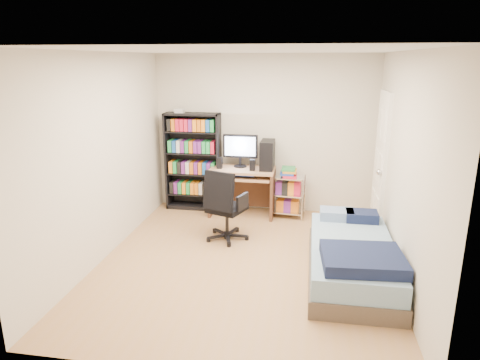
% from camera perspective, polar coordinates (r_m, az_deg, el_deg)
% --- Properties ---
extents(room, '(3.58, 4.08, 2.58)m').
position_cam_1_polar(room, '(4.94, 0.64, 2.24)').
color(room, '#A27751').
rests_on(room, ground).
extents(media_shelf, '(0.89, 0.30, 1.65)m').
position_cam_1_polar(media_shelf, '(7.02, -6.28, 2.60)').
color(media_shelf, black).
rests_on(media_shelf, room).
extents(computer_desk, '(1.01, 0.59, 1.27)m').
position_cam_1_polar(computer_desk, '(6.75, 1.23, 1.04)').
color(computer_desk, tan).
rests_on(computer_desk, room).
extents(office_chair, '(0.76, 0.76, 1.00)m').
position_cam_1_polar(office_chair, '(5.87, -1.96, -5.06)').
color(office_chair, black).
rests_on(office_chair, room).
extents(wire_cart, '(0.53, 0.41, 0.81)m').
position_cam_1_polar(wire_cart, '(6.71, 6.49, -0.58)').
color(wire_cart, silver).
rests_on(wire_cart, room).
extents(bed, '(0.94, 1.89, 0.54)m').
position_cam_1_polar(bed, '(5.08, 14.72, -10.07)').
color(bed, '#52443C').
rests_on(bed, room).
extents(door, '(0.12, 0.80, 2.00)m').
position_cam_1_polar(door, '(6.33, 18.21, 2.15)').
color(door, white).
rests_on(door, room).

